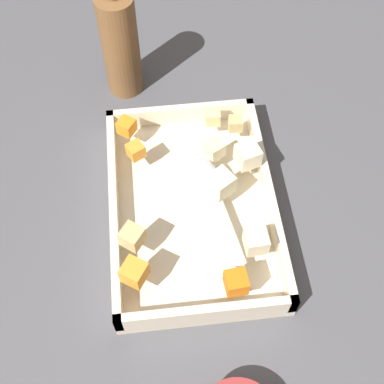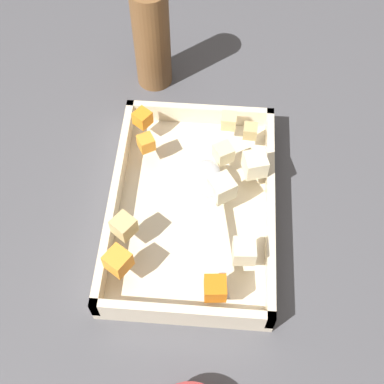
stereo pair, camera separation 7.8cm
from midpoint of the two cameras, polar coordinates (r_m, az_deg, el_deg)
The scene contains 15 objects.
ground_plane at distance 0.82m, azimuth 1.43°, elevation -3.34°, with size 4.00×4.00×0.00m, color #4C4C51.
baking_dish at distance 0.82m, azimuth 2.72°, elevation -1.97°, with size 0.37×0.25×0.05m.
carrot_chunk_corner_ne at distance 0.83m, azimuth -2.41°, elevation 5.24°, with size 0.02×0.02×0.02m, color orange.
carrot_chunk_under_handle at distance 0.71m, azimuth 5.78°, elevation -10.77°, with size 0.03×0.03×0.03m, color orange.
carrot_chunk_mid_right at distance 0.86m, azimuth -2.89°, elevation 7.95°, with size 0.03×0.03×0.03m, color orange.
carrot_chunk_heap_top at distance 0.72m, azimuth -5.09°, elevation -7.83°, with size 0.03×0.03×0.03m, color orange.
potato_chunk_heap_side at distance 0.81m, azimuth 9.70°, elevation 2.81°, with size 0.03×0.03×0.03m, color beige.
potato_chunk_front_center at distance 0.74m, azimuth -4.57°, elevation -4.00°, with size 0.03×0.03×0.03m, color tan.
potato_chunk_near_left at distance 0.73m, azimuth 8.82°, elevation -6.70°, with size 0.03×0.03×0.03m, color beige.
potato_chunk_near_right at distance 0.85m, azimuth 9.04°, elevation 6.46°, with size 0.02×0.02×0.02m, color tan.
potato_chunk_back_center at distance 0.78m, azimuth 6.17°, elevation 0.24°, with size 0.03×0.03×0.03m, color beige.
potato_chunk_rim_edge at distance 0.82m, azimuth 6.20°, elevation 4.09°, with size 0.03×0.03×0.03m, color beige.
potato_chunk_far_left at distance 0.86m, azimuth 6.67°, elevation 7.60°, with size 0.02×0.02×0.02m, color #E0CC89.
serving_spoon at distance 0.79m, azimuth 4.81°, elevation 0.48°, with size 0.23×0.07×0.02m.
pepper_mill at distance 0.94m, azimuth -2.01°, elevation 16.44°, with size 0.06×0.06×0.22m.
Camera 2 is at (-0.40, -0.05, 0.72)m, focal length 48.45 mm.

